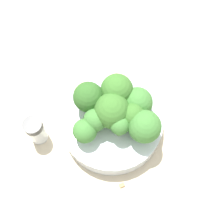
{
  "coord_description": "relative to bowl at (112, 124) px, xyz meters",
  "views": [
    {
      "loc": [
        0.19,
        -0.05,
        0.53
      ],
      "look_at": [
        0.0,
        0.0,
        0.07
      ],
      "focal_mm": 50.0,
      "sensor_mm": 36.0,
      "label": 1
    }
  ],
  "objects": [
    {
      "name": "almond_crumb_0",
      "position": [
        0.1,
        -0.01,
        -0.01
      ],
      "size": [
        0.01,
        0.01,
        0.01
      ],
      "primitive_type": "cube",
      "rotation": [
        0.0,
        0.0,
        4.87
      ],
      "color": "#AD7F4C",
      "rests_on": "ground_plane"
    },
    {
      "name": "broccoli_floret_1",
      "position": [
        0.0,
        -0.0,
        0.06
      ],
      "size": [
        0.06,
        0.06,
        0.07
      ],
      "color": "#84AD66",
      "rests_on": "bowl"
    },
    {
      "name": "broccoli_floret_5",
      "position": [
        0.03,
        0.01,
        0.05
      ],
      "size": [
        0.03,
        0.03,
        0.05
      ],
      "color": "#84AD66",
      "rests_on": "bowl"
    },
    {
      "name": "broccoli_floret_3",
      "position": [
        -0.01,
        0.04,
        0.05
      ],
      "size": [
        0.05,
        0.05,
        0.06
      ],
      "color": "#7A9E5B",
      "rests_on": "bowl"
    },
    {
      "name": "almond_crumb_1",
      "position": [
        -0.1,
        0.01,
        -0.02
      ],
      "size": [
        0.01,
        0.01,
        0.01
      ],
      "primitive_type": "cube",
      "rotation": [
        0.0,
        0.0,
        2.48
      ],
      "color": "olive",
      "rests_on": "ground_plane"
    },
    {
      "name": "ground_plane",
      "position": [
        0.0,
        0.0,
        -0.02
      ],
      "size": [
        3.0,
        3.0,
        0.0
      ],
      "primitive_type": "plane",
      "color": "beige"
    },
    {
      "name": "bowl",
      "position": [
        0.0,
        0.0,
        0.0
      ],
      "size": [
        0.18,
        0.18,
        0.04
      ],
      "primitive_type": "cylinder",
      "color": "silver",
      "rests_on": "ground_plane"
    },
    {
      "name": "broccoli_floret_6",
      "position": [
        0.01,
        0.03,
        0.05
      ],
      "size": [
        0.04,
        0.04,
        0.06
      ],
      "color": "#8EB770",
      "rests_on": "bowl"
    },
    {
      "name": "broccoli_floret_2",
      "position": [
        -0.03,
        -0.03,
        0.06
      ],
      "size": [
        0.05,
        0.05,
        0.06
      ],
      "color": "#7A9E5B",
      "rests_on": "bowl"
    },
    {
      "name": "broccoli_floret_4",
      "position": [
        -0.03,
        0.02,
        0.06
      ],
      "size": [
        0.05,
        0.05,
        0.07
      ],
      "color": "#84AD66",
      "rests_on": "bowl"
    },
    {
      "name": "broccoli_floret_0",
      "position": [
        0.04,
        0.04,
        0.05
      ],
      "size": [
        0.05,
        0.05,
        0.06
      ],
      "color": "#84AD66",
      "rests_on": "bowl"
    },
    {
      "name": "broccoli_floret_8",
      "position": [
        0.02,
        -0.05,
        0.04
      ],
      "size": [
        0.04,
        0.04,
        0.05
      ],
      "color": "#84AD66",
      "rests_on": "bowl"
    },
    {
      "name": "broccoli_floret_7",
      "position": [
        0.01,
        -0.03,
        0.05
      ],
      "size": [
        0.04,
        0.04,
        0.05
      ],
      "color": "#7A9E5B",
      "rests_on": "bowl"
    },
    {
      "name": "pepper_shaker",
      "position": [
        -0.02,
        -0.13,
        0.01
      ],
      "size": [
        0.03,
        0.03,
        0.06
      ],
      "color": "silver",
      "rests_on": "ground_plane"
    }
  ]
}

